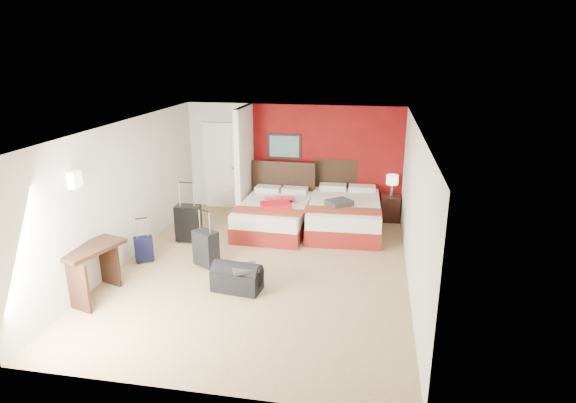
% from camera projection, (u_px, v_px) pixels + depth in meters
% --- Properties ---
extents(ground, '(6.50, 6.50, 0.00)m').
position_uv_depth(ground, '(262.00, 268.00, 8.44)').
color(ground, tan).
rests_on(ground, ground).
extents(room_walls, '(5.02, 6.52, 2.50)m').
position_uv_depth(room_walls, '(209.00, 175.00, 9.62)').
color(room_walls, silver).
rests_on(room_walls, ground).
extents(red_accent_panel, '(3.50, 0.04, 2.50)m').
position_uv_depth(red_accent_panel, '(325.00, 160.00, 10.96)').
color(red_accent_panel, maroon).
rests_on(red_accent_panel, ground).
extents(partition_wall, '(0.12, 1.20, 2.50)m').
position_uv_depth(partition_wall, '(244.00, 163.00, 10.67)').
color(partition_wall, silver).
rests_on(partition_wall, ground).
extents(entry_door, '(0.82, 0.06, 2.05)m').
position_uv_depth(entry_door, '(221.00, 166.00, 11.42)').
color(entry_door, silver).
rests_on(entry_door, ground).
extents(bed_left, '(1.46, 2.04, 0.60)m').
position_uv_depth(bed_left, '(274.00, 216.00, 10.14)').
color(bed_left, white).
rests_on(bed_left, ground).
extents(bed_right, '(1.56, 2.18, 0.64)m').
position_uv_depth(bed_right, '(344.00, 216.00, 10.12)').
color(bed_right, white).
rests_on(bed_right, ground).
extents(red_suitcase_open, '(0.85, 0.99, 0.10)m').
position_uv_depth(red_suitcase_open, '(278.00, 202.00, 9.92)').
color(red_suitcase_open, '#B50F21').
rests_on(red_suitcase_open, bed_left).
extents(jacket_bundle, '(0.62, 0.61, 0.12)m').
position_uv_depth(jacket_bundle, '(339.00, 203.00, 9.74)').
color(jacket_bundle, '#3E3F43').
rests_on(jacket_bundle, bed_right).
extents(nightstand, '(0.42, 0.42, 0.58)m').
position_uv_depth(nightstand, '(390.00, 208.00, 10.71)').
color(nightstand, black).
rests_on(nightstand, ground).
extents(table_lamp, '(0.34, 0.34, 0.47)m').
position_uv_depth(table_lamp, '(392.00, 185.00, 10.55)').
color(table_lamp, white).
rests_on(table_lamp, nightstand).
extents(suitcase_black, '(0.49, 0.31, 0.72)m').
position_uv_depth(suitcase_black, '(189.00, 224.00, 9.52)').
color(suitcase_black, black).
rests_on(suitcase_black, ground).
extents(suitcase_charcoal, '(0.50, 0.43, 0.63)m').
position_uv_depth(suitcase_charcoal, '(206.00, 249.00, 8.44)').
color(suitcase_charcoal, black).
rests_on(suitcase_charcoal, ground).
extents(suitcase_navy, '(0.37, 0.34, 0.44)m').
position_uv_depth(suitcase_navy, '(144.00, 250.00, 8.63)').
color(suitcase_navy, black).
rests_on(suitcase_navy, ground).
extents(duffel_bag, '(0.81, 0.50, 0.39)m').
position_uv_depth(duffel_bag, '(237.00, 279.00, 7.62)').
color(duffel_bag, black).
rests_on(duffel_bag, ground).
extents(jacket_draped, '(0.51, 0.48, 0.05)m').
position_uv_depth(jacket_draped, '(245.00, 268.00, 7.48)').
color(jacket_draped, '#323136').
rests_on(jacket_draped, duffel_bag).
extents(desk, '(0.78, 1.11, 0.84)m').
position_uv_depth(desk, '(94.00, 272.00, 7.35)').
color(desk, black).
rests_on(desk, ground).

